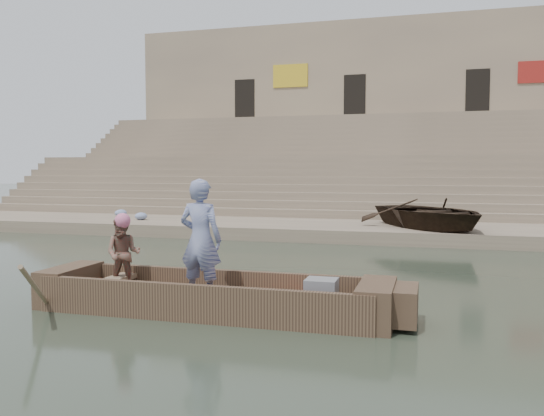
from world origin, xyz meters
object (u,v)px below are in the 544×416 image
at_px(rowing_man, 123,254).
at_px(beached_rowboat, 430,213).
at_px(television, 321,292).
at_px(main_rowboat, 211,305).
at_px(standing_man, 201,240).

height_order(rowing_man, beached_rowboat, rowing_man).
height_order(television, beached_rowboat, beached_rowboat).
bearing_deg(main_rowboat, television, -0.00).
bearing_deg(standing_man, television, -171.76).
relative_size(standing_man, rowing_man, 1.53).
height_order(main_rowboat, standing_man, standing_man).
distance_m(main_rowboat, beached_rowboat, 10.53).
xyz_separation_m(main_rowboat, beached_rowboat, (3.27, 9.98, 0.76)).
bearing_deg(rowing_man, television, -18.29).
bearing_deg(rowing_man, standing_man, -26.71).
bearing_deg(standing_man, main_rowboat, -126.52).
bearing_deg(television, beached_rowboat, 81.27).
bearing_deg(main_rowboat, standing_man, -130.65).
bearing_deg(television, standing_man, -175.89).
bearing_deg(beached_rowboat, standing_man, -145.15).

